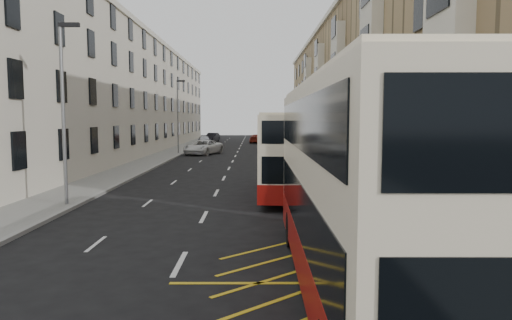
{
  "coord_description": "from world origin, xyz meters",
  "views": [
    {
      "loc": [
        2.09,
        -8.26,
        4.01
      ],
      "look_at": [
        2.12,
        9.17,
        2.4
      ],
      "focal_mm": 32.0,
      "sensor_mm": 36.0,
      "label": 1
    }
  ],
  "objects_px": {
    "pedestrian_far": "(465,254)",
    "car_red": "(257,139)",
    "white_van": "(203,147)",
    "car_dark": "(212,137)",
    "double_decker_front": "(360,188)",
    "double_decker_rear": "(289,153)",
    "street_lamp_far": "(178,112)",
    "car_silver": "(204,141)",
    "pedestrian_near": "(490,259)",
    "pedestrian_mid": "(499,252)",
    "street_lamp_near": "(64,104)"
  },
  "relations": [
    {
      "from": "pedestrian_far",
      "to": "car_red",
      "type": "height_order",
      "value": "pedestrian_far"
    },
    {
      "from": "white_van",
      "to": "car_dark",
      "type": "height_order",
      "value": "white_van"
    },
    {
      "from": "double_decker_front",
      "to": "car_dark",
      "type": "distance_m",
      "value": 68.36
    },
    {
      "from": "double_decker_rear",
      "to": "white_van",
      "type": "relative_size",
      "value": 1.88
    },
    {
      "from": "street_lamp_far",
      "to": "car_silver",
      "type": "relative_size",
      "value": 1.76
    },
    {
      "from": "car_silver",
      "to": "car_dark",
      "type": "xyz_separation_m",
      "value": [
        0.0,
        12.6,
        -0.02
      ]
    },
    {
      "from": "double_decker_rear",
      "to": "car_dark",
      "type": "relative_size",
      "value": 2.37
    },
    {
      "from": "white_van",
      "to": "pedestrian_near",
      "type": "bearing_deg",
      "value": -55.46
    },
    {
      "from": "pedestrian_near",
      "to": "pedestrian_mid",
      "type": "distance_m",
      "value": 0.35
    },
    {
      "from": "pedestrian_mid",
      "to": "car_red",
      "type": "distance_m",
      "value": 64.31
    },
    {
      "from": "double_decker_rear",
      "to": "pedestrian_far",
      "type": "bearing_deg",
      "value": -72.59
    },
    {
      "from": "street_lamp_near",
      "to": "pedestrian_near",
      "type": "distance_m",
      "value": 17.61
    },
    {
      "from": "white_van",
      "to": "car_red",
      "type": "bearing_deg",
      "value": 95.15
    },
    {
      "from": "street_lamp_near",
      "to": "car_silver",
      "type": "height_order",
      "value": "street_lamp_near"
    },
    {
      "from": "pedestrian_far",
      "to": "car_dark",
      "type": "xyz_separation_m",
      "value": [
        -12.03,
        67.73,
        -0.19
      ]
    },
    {
      "from": "double_decker_rear",
      "to": "pedestrian_near",
      "type": "relative_size",
      "value": 6.49
    },
    {
      "from": "street_lamp_far",
      "to": "pedestrian_far",
      "type": "height_order",
      "value": "street_lamp_far"
    },
    {
      "from": "pedestrian_near",
      "to": "pedestrian_mid",
      "type": "height_order",
      "value": "pedestrian_mid"
    },
    {
      "from": "street_lamp_near",
      "to": "double_decker_front",
      "type": "relative_size",
      "value": 0.66
    },
    {
      "from": "pedestrian_near",
      "to": "car_dark",
      "type": "distance_m",
      "value": 69.28
    },
    {
      "from": "street_lamp_far",
      "to": "pedestrian_mid",
      "type": "xyz_separation_m",
      "value": [
        13.81,
        -40.49,
        -3.57
      ]
    },
    {
      "from": "street_lamp_far",
      "to": "pedestrian_far",
      "type": "relative_size",
      "value": 5.05
    },
    {
      "from": "pedestrian_mid",
      "to": "car_dark",
      "type": "relative_size",
      "value": 0.4
    },
    {
      "from": "white_van",
      "to": "street_lamp_far",
      "type": "bearing_deg",
      "value": -157.4
    },
    {
      "from": "double_decker_front",
      "to": "white_van",
      "type": "relative_size",
      "value": 2.09
    },
    {
      "from": "car_silver",
      "to": "car_dark",
      "type": "height_order",
      "value": "car_silver"
    },
    {
      "from": "car_dark",
      "to": "car_red",
      "type": "bearing_deg",
      "value": -16.06
    },
    {
      "from": "car_dark",
      "to": "car_silver",
      "type": "bearing_deg",
      "value": -79.04
    },
    {
      "from": "pedestrian_mid",
      "to": "pedestrian_far",
      "type": "bearing_deg",
      "value": 148.55
    },
    {
      "from": "pedestrian_far",
      "to": "double_decker_front",
      "type": "bearing_deg",
      "value": 32.87
    },
    {
      "from": "double_decker_rear",
      "to": "pedestrian_far",
      "type": "distance_m",
      "value": 14.48
    },
    {
      "from": "double_decker_front",
      "to": "pedestrian_far",
      "type": "distance_m",
      "value": 2.83
    },
    {
      "from": "pedestrian_mid",
      "to": "car_silver",
      "type": "bearing_deg",
      "value": 93.42
    },
    {
      "from": "double_decker_rear",
      "to": "pedestrian_far",
      "type": "relative_size",
      "value": 6.84
    },
    {
      "from": "street_lamp_near",
      "to": "pedestrian_mid",
      "type": "relative_size",
      "value": 4.37
    },
    {
      "from": "street_lamp_near",
      "to": "pedestrian_far",
      "type": "bearing_deg",
      "value": -37.82
    },
    {
      "from": "double_decker_front",
      "to": "double_decker_rear",
      "type": "bearing_deg",
      "value": 92.49
    },
    {
      "from": "double_decker_front",
      "to": "car_dark",
      "type": "height_order",
      "value": "double_decker_front"
    },
    {
      "from": "double_decker_front",
      "to": "car_silver",
      "type": "distance_m",
      "value": 55.91
    },
    {
      "from": "double_decker_front",
      "to": "double_decker_rear",
      "type": "relative_size",
      "value": 1.11
    },
    {
      "from": "street_lamp_far",
      "to": "car_red",
      "type": "distance_m",
      "value": 25.5
    },
    {
      "from": "double_decker_rear",
      "to": "pedestrian_mid",
      "type": "xyz_separation_m",
      "value": [
        3.54,
        -14.38,
        -1.1
      ]
    },
    {
      "from": "double_decker_front",
      "to": "pedestrian_mid",
      "type": "bearing_deg",
      "value": -5.94
    },
    {
      "from": "double_decker_front",
      "to": "pedestrian_far",
      "type": "xyz_separation_m",
      "value": [
        2.4,
        -0.08,
        -1.5
      ]
    },
    {
      "from": "street_lamp_near",
      "to": "car_silver",
      "type": "xyz_separation_m",
      "value": [
        1.15,
        44.9,
        -3.86
      ]
    },
    {
      "from": "pedestrian_far",
      "to": "car_red",
      "type": "distance_m",
      "value": 64.01
    },
    {
      "from": "street_lamp_near",
      "to": "double_decker_rear",
      "type": "distance_m",
      "value": 11.26
    },
    {
      "from": "pedestrian_far",
      "to": "car_silver",
      "type": "xyz_separation_m",
      "value": [
        -12.03,
        55.13,
        -0.17
      ]
    },
    {
      "from": "double_decker_front",
      "to": "pedestrian_mid",
      "type": "relative_size",
      "value": 6.57
    },
    {
      "from": "pedestrian_near",
      "to": "car_dark",
      "type": "xyz_separation_m",
      "value": [
        -12.37,
        68.17,
        -0.23
      ]
    }
  ]
}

